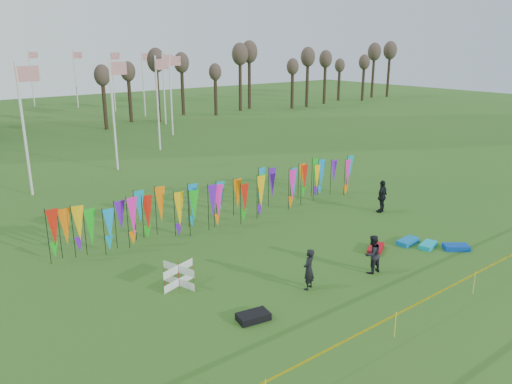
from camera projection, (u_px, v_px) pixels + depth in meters
ground at (369, 290)px, 19.06m from camera, size 160.00×160.00×0.00m
banner_row at (232, 196)px, 25.94m from camera, size 18.64×0.64×2.26m
caution_tape_near at (427, 300)px, 16.74m from camera, size 26.00×0.02×0.90m
tree_line at (274, 64)px, 69.35m from camera, size 53.92×1.92×7.84m
box_kite at (179, 276)px, 19.21m from camera, size 0.82×0.82×0.91m
person_left at (309, 269)px, 18.91m from camera, size 0.71×0.62×1.63m
person_mid at (372, 254)px, 20.27m from camera, size 0.80×0.51×1.62m
person_right at (382, 196)px, 27.52m from camera, size 1.20×0.88×1.83m
kite_bag_turquoise at (428, 245)px, 22.97m from camera, size 1.15×0.76×0.21m
kite_bag_blue at (456, 247)px, 22.71m from camera, size 1.23×1.15×0.23m
kite_bag_red at (376, 249)px, 22.58m from camera, size 1.35×1.08×0.23m
kite_bag_black at (253, 317)px, 16.95m from camera, size 1.19×0.82×0.25m
kite_bag_teal at (408, 241)px, 23.39m from camera, size 1.20×0.64×0.22m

